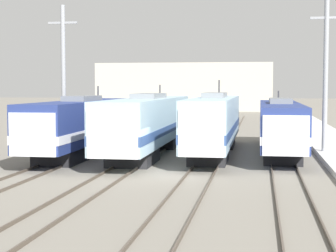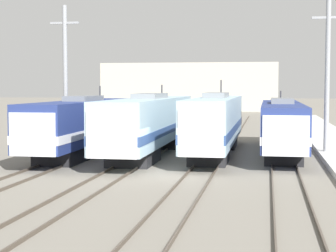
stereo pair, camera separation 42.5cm
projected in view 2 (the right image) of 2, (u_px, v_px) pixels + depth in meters
ground_plane at (158, 174)px, 30.59m from camera, size 400.00×400.00×0.00m
rail_pair_far_left at (40, 170)px, 31.77m from camera, size 1.51×120.00×0.15m
rail_pair_center_left at (118, 172)px, 30.98m from camera, size 1.51×120.00×0.15m
rail_pair_center_right at (200, 174)px, 30.19m from camera, size 1.51×120.00×0.15m
rail_pair_far_right at (286, 176)px, 29.39m from camera, size 1.51×120.00×0.15m
locomotive_far_left at (82, 125)px, 38.79m from camera, size 2.95×17.67×4.81m
locomotive_center_left at (149, 123)px, 38.96m from camera, size 3.07×20.03×4.91m
locomotive_center_right at (216, 123)px, 39.00m from camera, size 2.74×18.74×5.28m
locomotive_far_right at (282, 126)px, 39.08m from camera, size 2.79×18.39×4.45m
catenary_tower_left at (65, 76)px, 41.26m from camera, size 2.18×0.34×10.70m
catenary_tower_right at (327, 75)px, 38.01m from camera, size 2.18×0.34×10.70m
depot_building at (192, 87)px, 115.14m from camera, size 34.46×15.47×9.36m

